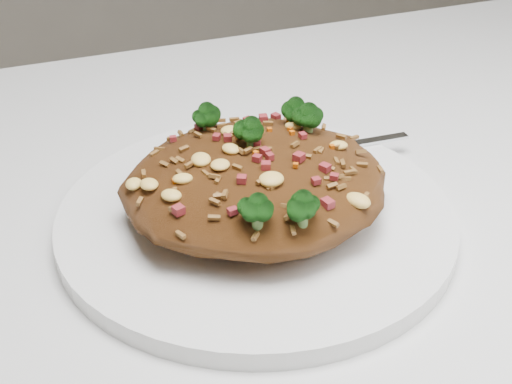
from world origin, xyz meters
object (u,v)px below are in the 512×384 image
Objects in this scene: dining_table at (374,314)px; plate at (256,218)px; fork at (326,149)px; fried_rice at (256,173)px.

plate is (-0.09, 0.03, 0.10)m from dining_table.
fried_rice is at bearing -142.13° from fork.
dining_table is 4.25× the size of plate.
plate is 0.10m from fork.
dining_table is at bearing -83.57° from fork.
fork is at bearing 93.38° from dining_table.
fork reaches higher than dining_table.
fried_rice is at bearing -2.34° from plate.
plate is at bearing 162.21° from dining_table.
fried_rice is (-0.09, 0.03, 0.14)m from dining_table.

